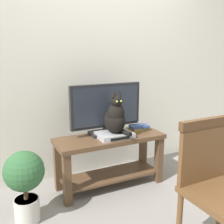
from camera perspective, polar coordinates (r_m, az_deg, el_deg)
ground_plane at (r=2.57m, az=7.01°, el=-20.44°), size 12.00×12.00×0.00m
back_wall at (r=3.09m, az=-3.51°, el=12.85°), size 7.00×0.12×2.80m
tv_stand at (r=2.80m, az=-0.46°, el=-8.71°), size 1.12×0.41×0.55m
tv at (r=2.75m, az=-1.30°, el=0.80°), size 0.77×0.20×0.53m
media_box at (r=2.71m, az=0.53°, el=-4.91°), size 0.35×0.26×0.05m
cat at (r=2.64m, az=0.70°, el=-1.17°), size 0.21×0.32×0.43m
wooden_chair at (r=1.96m, az=21.40°, el=-13.36°), size 0.46×0.46×0.97m
book_stack at (r=2.95m, az=5.74°, el=-3.35°), size 0.22×0.15×0.06m
potted_plant at (r=2.36m, az=-18.17°, el=-13.50°), size 0.33×0.33×0.62m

